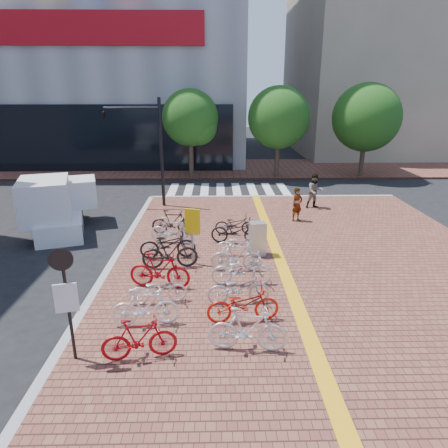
{
  "coord_description": "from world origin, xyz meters",
  "views": [
    {
      "loc": [
        -0.28,
        -10.33,
        5.92
      ],
      "look_at": [
        0.0,
        3.48,
        1.3
      ],
      "focal_mm": 32.0,
      "sensor_mm": 36.0,
      "label": 1
    }
  ],
  "objects_px": {
    "bike_2": "(158,289)",
    "bike_4": "(170,252)",
    "bike_0": "(139,339)",
    "bike_1": "(145,307)",
    "bike_10": "(239,288)",
    "pedestrian_b": "(315,191)",
    "bike_6": "(172,230)",
    "yellow_sign": "(192,226)",
    "bike_3": "(160,270)",
    "bike_8": "(248,329)",
    "bike_15": "(235,224)",
    "traffic_light_pole": "(135,133)",
    "bike_7": "(172,222)",
    "pedestrian_a": "(297,204)",
    "notice_sign": "(66,292)",
    "utility_box": "(257,239)",
    "bike_13": "(238,244)",
    "bike_5": "(168,244)",
    "box_truck": "(59,206)",
    "bike_9": "(243,304)",
    "bike_14": "(236,231)",
    "bike_11": "(242,270)"
  },
  "relations": [
    {
      "from": "bike_2",
      "to": "bike_4",
      "type": "distance_m",
      "value": 2.39
    },
    {
      "from": "bike_0",
      "to": "bike_1",
      "type": "bearing_deg",
      "value": -6.39
    },
    {
      "from": "bike_10",
      "to": "pedestrian_b",
      "type": "xyz_separation_m",
      "value": [
        4.46,
        9.75,
        0.41
      ]
    },
    {
      "from": "bike_4",
      "to": "bike_6",
      "type": "distance_m",
      "value": 2.34
    },
    {
      "from": "bike_4",
      "to": "yellow_sign",
      "type": "bearing_deg",
      "value": -76.24
    },
    {
      "from": "bike_1",
      "to": "yellow_sign",
      "type": "bearing_deg",
      "value": -19.52
    },
    {
      "from": "bike_3",
      "to": "bike_8",
      "type": "distance_m",
      "value": 4.03
    },
    {
      "from": "bike_6",
      "to": "bike_15",
      "type": "height_order",
      "value": "bike_6"
    },
    {
      "from": "bike_1",
      "to": "traffic_light_pole",
      "type": "relative_size",
      "value": 0.32
    },
    {
      "from": "bike_8",
      "to": "bike_7",
      "type": "bearing_deg",
      "value": 23.48
    },
    {
      "from": "pedestrian_a",
      "to": "notice_sign",
      "type": "distance_m",
      "value": 12.25
    },
    {
      "from": "bike_6",
      "to": "utility_box",
      "type": "height_order",
      "value": "utility_box"
    },
    {
      "from": "bike_10",
      "to": "bike_13",
      "type": "bearing_deg",
      "value": -8.87
    },
    {
      "from": "bike_2",
      "to": "bike_13",
      "type": "height_order",
      "value": "bike_13"
    },
    {
      "from": "bike_1",
      "to": "notice_sign",
      "type": "height_order",
      "value": "notice_sign"
    },
    {
      "from": "bike_10",
      "to": "bike_13",
      "type": "xyz_separation_m",
      "value": [
        0.19,
        3.53,
        -0.03
      ]
    },
    {
      "from": "bike_3",
      "to": "bike_5",
      "type": "xyz_separation_m",
      "value": [
        -0.01,
        2.31,
        -0.04
      ]
    },
    {
      "from": "yellow_sign",
      "to": "bike_5",
      "type": "bearing_deg",
      "value": 147.2
    },
    {
      "from": "bike_8",
      "to": "notice_sign",
      "type": "bearing_deg",
      "value": 99.61
    },
    {
      "from": "bike_0",
      "to": "box_truck",
      "type": "relative_size",
      "value": 0.36
    },
    {
      "from": "bike_0",
      "to": "bike_3",
      "type": "relative_size",
      "value": 0.89
    },
    {
      "from": "bike_9",
      "to": "utility_box",
      "type": "height_order",
      "value": "utility_box"
    },
    {
      "from": "bike_10",
      "to": "yellow_sign",
      "type": "relative_size",
      "value": 0.89
    },
    {
      "from": "bike_6",
      "to": "bike_9",
      "type": "height_order",
      "value": "bike_6"
    },
    {
      "from": "bike_1",
      "to": "traffic_light_pole",
      "type": "xyz_separation_m",
      "value": [
        -2.2,
        11.42,
        3.26
      ]
    },
    {
      "from": "bike_3",
      "to": "bike_1",
      "type": "bearing_deg",
      "value": -174.2
    },
    {
      "from": "bike_6",
      "to": "notice_sign",
      "type": "xyz_separation_m",
      "value": [
        -1.46,
        -7.22,
        1.18
      ]
    },
    {
      "from": "bike_4",
      "to": "box_truck",
      "type": "relative_size",
      "value": 0.41
    },
    {
      "from": "bike_10",
      "to": "box_truck",
      "type": "height_order",
      "value": "box_truck"
    },
    {
      "from": "bike_1",
      "to": "notice_sign",
      "type": "xyz_separation_m",
      "value": [
        -1.38,
        -1.37,
        1.19
      ]
    },
    {
      "from": "bike_7",
      "to": "bike_15",
      "type": "xyz_separation_m",
      "value": [
        2.64,
        -0.07,
        -0.08
      ]
    },
    {
      "from": "bike_14",
      "to": "pedestrian_b",
      "type": "relative_size",
      "value": 1.12
    },
    {
      "from": "bike_7",
      "to": "bike_11",
      "type": "bearing_deg",
      "value": -148.04
    },
    {
      "from": "utility_box",
      "to": "notice_sign",
      "type": "height_order",
      "value": "notice_sign"
    },
    {
      "from": "bike_1",
      "to": "pedestrian_b",
      "type": "distance_m",
      "value": 12.85
    },
    {
      "from": "bike_6",
      "to": "traffic_light_pole",
      "type": "xyz_separation_m",
      "value": [
        -2.28,
        5.56,
        3.25
      ]
    },
    {
      "from": "pedestrian_b",
      "to": "traffic_light_pole",
      "type": "distance_m",
      "value": 9.58
    },
    {
      "from": "bike_10",
      "to": "notice_sign",
      "type": "distance_m",
      "value": 4.71
    },
    {
      "from": "bike_8",
      "to": "bike_11",
      "type": "height_order",
      "value": "bike_8"
    },
    {
      "from": "bike_7",
      "to": "bike_9",
      "type": "distance_m",
      "value": 7.26
    },
    {
      "from": "bike_1",
      "to": "bike_4",
      "type": "distance_m",
      "value": 3.53
    },
    {
      "from": "bike_9",
      "to": "bike_13",
      "type": "xyz_separation_m",
      "value": [
        0.13,
        4.47,
        -0.06
      ]
    },
    {
      "from": "bike_9",
      "to": "yellow_sign",
      "type": "bearing_deg",
      "value": 15.08
    },
    {
      "from": "bike_13",
      "to": "yellow_sign",
      "type": "height_order",
      "value": "yellow_sign"
    },
    {
      "from": "bike_11",
      "to": "pedestrian_b",
      "type": "bearing_deg",
      "value": -27.11
    },
    {
      "from": "bike_13",
      "to": "bike_10",
      "type": "bearing_deg",
      "value": 168.96
    },
    {
      "from": "bike_7",
      "to": "bike_8",
      "type": "bearing_deg",
      "value": -159.71
    },
    {
      "from": "bike_3",
      "to": "notice_sign",
      "type": "relative_size",
      "value": 0.7
    },
    {
      "from": "bike_5",
      "to": "yellow_sign",
      "type": "distance_m",
      "value": 1.41
    },
    {
      "from": "bike_5",
      "to": "notice_sign",
      "type": "distance_m",
      "value": 6.07
    }
  ]
}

